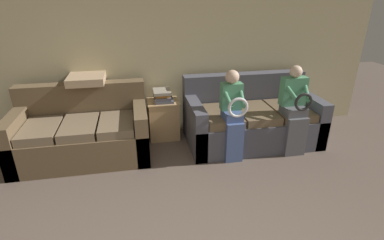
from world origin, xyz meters
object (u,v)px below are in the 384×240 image
at_px(child_left_seated, 233,111).
at_px(side_shelf, 164,119).
at_px(child_right_seated, 295,108).
at_px(throw_pillow, 86,79).
at_px(couch_main, 250,119).
at_px(couch_side, 83,133).
at_px(book_stack, 162,96).

relative_size(child_left_seated, side_shelf, 2.00).
distance_m(child_right_seated, side_shelf, 1.85).
height_order(side_shelf, throw_pillow, throw_pillow).
bearing_deg(side_shelf, child_right_seated, -24.48).
xyz_separation_m(child_right_seated, side_shelf, (-1.66, 0.75, -0.34)).
distance_m(child_left_seated, side_shelf, 1.16).
bearing_deg(throw_pillow, couch_main, -8.00).
height_order(couch_main, child_right_seated, child_right_seated).
relative_size(child_right_seated, throw_pillow, 2.49).
distance_m(couch_main, child_right_seated, 0.68).
bearing_deg(couch_side, child_right_seated, -8.59).
distance_m(child_right_seated, throw_pillow, 2.78).
xyz_separation_m(couch_main, side_shelf, (-1.23, 0.33, -0.03)).
height_order(child_left_seated, child_right_seated, child_right_seated).
xyz_separation_m(couch_main, child_right_seated, (0.42, -0.42, 0.31)).
xyz_separation_m(couch_side, child_left_seated, (1.91, -0.42, 0.33)).
relative_size(couch_side, child_right_seated, 1.43).
bearing_deg(throw_pillow, couch_side, -106.38).
relative_size(couch_main, throw_pillow, 3.92).
bearing_deg(child_left_seated, side_shelf, 136.85).
bearing_deg(couch_main, child_right_seated, -44.69).
bearing_deg(couch_main, couch_side, -179.90).
distance_m(couch_side, child_left_seated, 1.98).
xyz_separation_m(couch_side, throw_pillow, (0.09, 0.32, 0.64)).
xyz_separation_m(child_right_seated, throw_pillow, (-2.66, 0.73, 0.32)).
distance_m(child_left_seated, throw_pillow, 1.98).
bearing_deg(child_left_seated, couch_main, 44.79).
bearing_deg(side_shelf, throw_pillow, -178.92).
relative_size(child_right_seated, book_stack, 3.67).
bearing_deg(side_shelf, book_stack, -150.75).
xyz_separation_m(child_right_seated, book_stack, (-1.66, 0.75, 0.02)).
relative_size(side_shelf, book_stack, 1.81).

